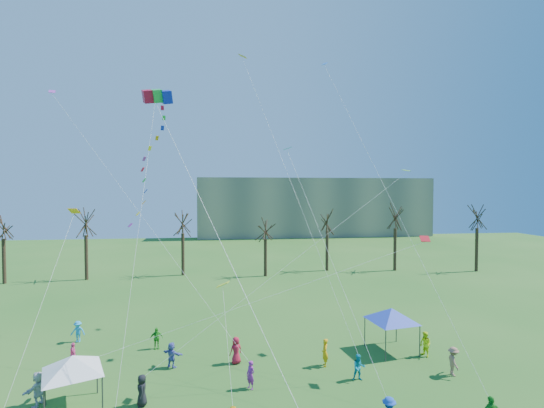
{
  "coord_description": "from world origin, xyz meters",
  "views": [
    {
      "loc": [
        -1.5,
        -16.52,
        11.76
      ],
      "look_at": [
        1.21,
        5.0,
        11.0
      ],
      "focal_mm": 25.0,
      "sensor_mm": 36.0,
      "label": 1
    }
  ],
  "objects": [
    {
      "name": "bare_tree_row",
      "position": [
        4.87,
        35.82,
        6.63
      ],
      "size": [
        69.51,
        8.54,
        9.9
      ],
      "color": "black",
      "rests_on": "ground"
    },
    {
      "name": "big_box_kite",
      "position": [
        -5.97,
        8.25,
        13.24
      ],
      "size": [
        4.97,
        6.98,
        20.71
      ],
      "color": "red",
      "rests_on": "ground"
    },
    {
      "name": "small_kites_aloft",
      "position": [
        0.11,
        10.81,
        13.52
      ],
      "size": [
        28.93,
        15.8,
        34.11
      ],
      "color": "orange",
      "rests_on": "ground"
    },
    {
      "name": "canopy_tent_blue",
      "position": [
        10.59,
        9.51,
        2.7
      ],
      "size": [
        4.2,
        4.2,
        3.19
      ],
      "color": "#3F3F44",
      "rests_on": "ground"
    },
    {
      "name": "festival_crowd",
      "position": [
        -0.85,
        5.79,
        0.87
      ],
      "size": [
        26.76,
        14.76,
        1.86
      ],
      "color": "#B41621",
      "rests_on": "ground"
    },
    {
      "name": "canopy_tent_white",
      "position": [
        -9.57,
        4.46,
        2.54
      ],
      "size": [
        3.68,
        3.68,
        3.0
      ],
      "color": "#3F3F44",
      "rests_on": "ground"
    },
    {
      "name": "distant_building",
      "position": [
        22.0,
        82.0,
        7.5
      ],
      "size": [
        60.0,
        14.0,
        15.0
      ],
      "primitive_type": "cube",
      "color": "gray",
      "rests_on": "ground"
    }
  ]
}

